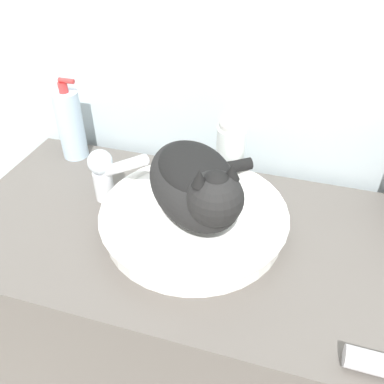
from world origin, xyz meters
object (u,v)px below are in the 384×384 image
(faucet, at_px, (106,171))
(lotion_bottle_white, at_px, (231,148))
(cat, at_px, (197,182))
(soap_pump_bottle, at_px, (70,124))

(faucet, relative_size, lotion_bottle_white, 0.81)
(cat, height_order, lotion_bottle_white, cat)
(lotion_bottle_white, bearing_deg, cat, -97.12)
(cat, height_order, faucet, cat)
(cat, bearing_deg, soap_pump_bottle, -152.66)
(cat, xyz_separation_m, faucet, (-0.22, 0.05, -0.05))
(cat, relative_size, faucet, 2.24)
(cat, xyz_separation_m, soap_pump_bottle, (-0.39, 0.20, -0.04))
(faucet, xyz_separation_m, lotion_bottle_white, (0.25, 0.15, 0.02))
(faucet, xyz_separation_m, soap_pump_bottle, (-0.17, 0.15, 0.01))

